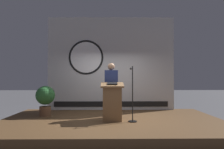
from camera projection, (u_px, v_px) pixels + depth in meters
name	position (u px, v px, depth m)	size (l,w,h in m)	color
ground_plane	(112.00, 129.00, 6.14)	(40.00, 40.00, 0.00)	#4C4C51
stage_platform	(112.00, 124.00, 6.15)	(6.40, 4.00, 0.30)	brown
banner_display	(110.00, 64.00, 8.03)	(4.77, 0.12, 3.51)	silver
podium	(112.00, 102.00, 5.92)	(0.64, 0.50, 1.08)	olive
speaker_person	(111.00, 90.00, 6.41)	(0.40, 0.26, 1.66)	black
microphone_stand	(132.00, 102.00, 5.84)	(0.24, 0.58, 1.53)	black
potted_plant	(45.00, 98.00, 6.70)	(0.60, 0.60, 0.95)	brown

